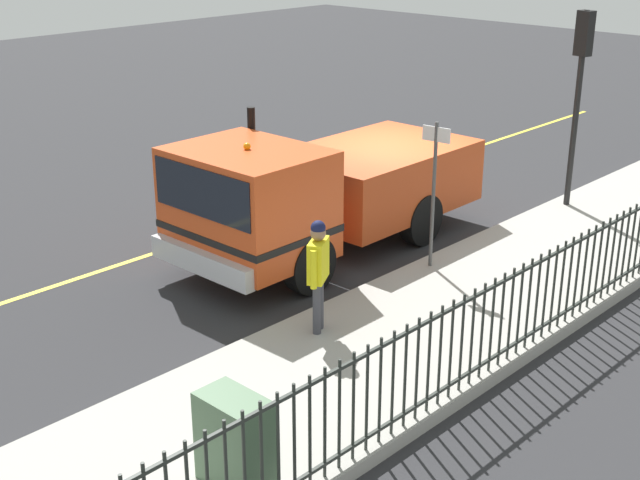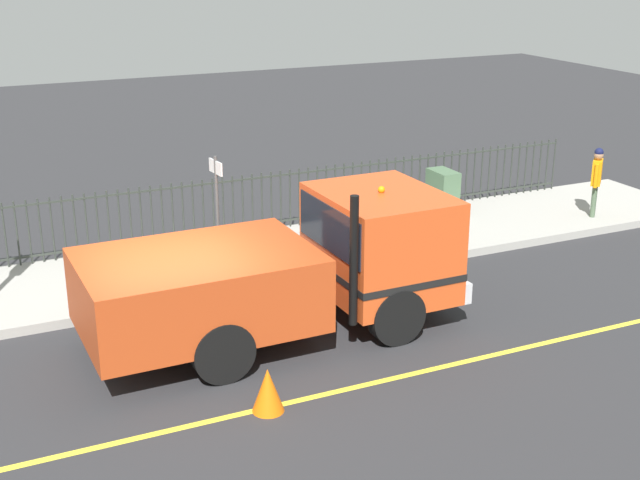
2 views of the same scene
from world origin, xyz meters
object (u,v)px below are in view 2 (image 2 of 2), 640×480
object	(u,v)px
work_truck	(301,262)
street_sign	(217,207)
worker_standing	(360,209)
pedestrian_distant	(597,175)
traffic_cone	(268,390)
utility_cabinet	(442,192)

from	to	relation	value
work_truck	street_sign	distance (m)	2.25
street_sign	worker_standing	bearing A→B (deg)	-84.39
pedestrian_distant	traffic_cone	distance (m)	11.11
pedestrian_distant	street_sign	xyz separation A→B (m)	(-0.44, 9.27, 0.54)
worker_standing	traffic_cone	xyz separation A→B (m)	(-4.58, 3.81, -0.87)
worker_standing	utility_cabinet	bearing A→B (deg)	-179.97
pedestrian_distant	street_sign	bearing A→B (deg)	138.32
utility_cabinet	street_sign	size ratio (longest dim) A/B	0.42
worker_standing	utility_cabinet	size ratio (longest dim) A/B	1.62
work_truck	utility_cabinet	distance (m)	6.92
street_sign	traffic_cone	bearing A→B (deg)	169.95
work_truck	utility_cabinet	size ratio (longest dim) A/B	6.06
pedestrian_distant	utility_cabinet	bearing A→B (deg)	106.89
work_truck	traffic_cone	xyz separation A→B (m)	(-2.20, 1.49, -0.91)
street_sign	work_truck	bearing A→B (deg)	-160.69
work_truck	traffic_cone	bearing A→B (deg)	-34.70
traffic_cone	street_sign	world-z (taller)	street_sign
work_truck	utility_cabinet	bearing A→B (deg)	126.87
worker_standing	street_sign	xyz separation A→B (m)	(-0.30, 3.05, 0.51)
utility_cabinet	street_sign	distance (m)	6.63
work_truck	worker_standing	distance (m)	3.33
work_truck	worker_standing	world-z (taller)	work_truck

